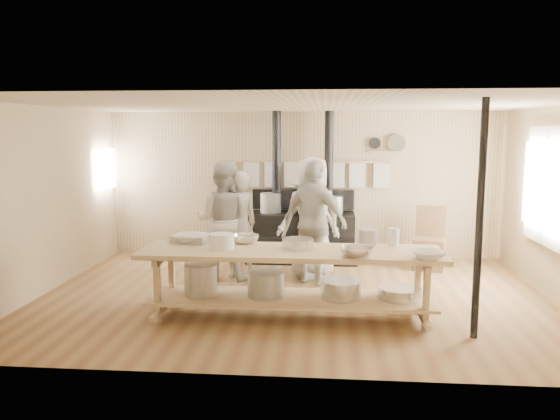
{
  "coord_description": "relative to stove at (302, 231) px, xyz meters",
  "views": [
    {
      "loc": [
        0.41,
        -7.25,
        2.24
      ],
      "look_at": [
        -0.22,
        0.2,
        1.17
      ],
      "focal_mm": 35.0,
      "sensor_mm": 36.0,
      "label": 1
    }
  ],
  "objects": [
    {
      "name": "prep_table",
      "position": [
        -0.0,
        -3.02,
        -0.0
      ],
      "size": [
        3.6,
        0.9,
        0.85
      ],
      "color": "tan",
      "rests_on": "ground"
    },
    {
      "name": "room_shell",
      "position": [
        0.01,
        -2.12,
        1.1
      ],
      "size": [
        7.0,
        7.0,
        7.0
      ],
      "color": "tan",
      "rests_on": "ground"
    },
    {
      "name": "cook_center",
      "position": [
        0.21,
        -1.01,
        0.41
      ],
      "size": [
        1.06,
        0.87,
        1.87
      ],
      "primitive_type": "imported",
      "rotation": [
        0.0,
        0.0,
        3.49
      ],
      "color": "#B8B5A3",
      "rests_on": "ground"
    },
    {
      "name": "roasting_pan",
      "position": [
        -1.28,
        -2.69,
        0.38
      ],
      "size": [
        0.51,
        0.4,
        0.1
      ],
      "primitive_type": "cube",
      "rotation": [
        0.0,
        0.0,
        -0.22
      ],
      "color": "#B2B2B7",
      "rests_on": "prep_table"
    },
    {
      "name": "bowl_steel_a",
      "position": [
        -0.59,
        -2.69,
        0.38
      ],
      "size": [
        0.48,
        0.48,
        0.11
      ],
      "primitive_type": "imported",
      "rotation": [
        0.0,
        0.0,
        0.9
      ],
      "color": "silver",
      "rests_on": "prep_table"
    },
    {
      "name": "left_opening",
      "position": [
        -3.44,
        -0.12,
        1.08
      ],
      "size": [
        0.0,
        0.9,
        0.9
      ],
      "color": "white",
      "rests_on": "ground"
    },
    {
      "name": "window_right",
      "position": [
        3.48,
        -1.52,
        0.98
      ],
      "size": [
        0.09,
        1.5,
        1.65
      ],
      "color": "beige",
      "rests_on": "ground"
    },
    {
      "name": "cook_right",
      "position": [
        0.26,
        -1.45,
        0.41
      ],
      "size": [
        1.15,
        0.99,
        1.85
      ],
      "primitive_type": "imported",
      "rotation": [
        0.0,
        0.0,
        2.54
      ],
      "color": "#B8B5A3",
      "rests_on": "ground"
    },
    {
      "name": "bucket_galv",
      "position": [
        0.94,
        -2.69,
        0.43
      ],
      "size": [
        0.24,
        0.24,
        0.2
      ],
      "primitive_type": "cylinder",
      "rotation": [
        0.0,
        0.0,
        0.11
      ],
      "color": "gray",
      "rests_on": "prep_table"
    },
    {
      "name": "bowl_steel_b",
      "position": [
        0.77,
        -3.35,
        0.39
      ],
      "size": [
        0.47,
        0.47,
        0.12
      ],
      "primitive_type": "imported",
      "rotation": [
        0.0,
        0.0,
        3.45
      ],
      "color": "silver",
      "rests_on": "prep_table"
    },
    {
      "name": "cook_by_window",
      "position": [
        0.12,
        -0.42,
        0.29
      ],
      "size": [
        1.08,
        0.67,
        1.62
      ],
      "primitive_type": "imported",
      "rotation": [
        0.0,
        0.0,
        -0.07
      ],
      "color": "#B8B5A3",
      "rests_on": "ground"
    },
    {
      "name": "cook_left",
      "position": [
        -1.15,
        -1.26,
        0.38
      ],
      "size": [
        0.95,
        0.79,
        1.8
      ],
      "primitive_type": "imported",
      "rotation": [
        0.0,
        0.0,
        3.02
      ],
      "color": "#B8B5A3",
      "rests_on": "ground"
    },
    {
      "name": "cook_far_left",
      "position": [
        -0.92,
        -1.13,
        0.3
      ],
      "size": [
        0.72,
        0.66,
        1.65
      ],
      "primitive_type": "imported",
      "rotation": [
        0.0,
        0.0,
        3.71
      ],
      "color": "#B8B5A3",
      "rests_on": "ground"
    },
    {
      "name": "back_wall_shelf",
      "position": [
        1.47,
        0.32,
        1.48
      ],
      "size": [
        0.63,
        0.14,
        0.32
      ],
      "color": "tan",
      "rests_on": "ground"
    },
    {
      "name": "support_post",
      "position": [
        2.06,
        -3.47,
        0.78
      ],
      "size": [
        0.08,
        0.08,
        2.6
      ],
      "primitive_type": "cylinder",
      "color": "black",
      "rests_on": "ground"
    },
    {
      "name": "towel_rail",
      "position": [
        0.01,
        0.28,
        1.03
      ],
      "size": [
        3.0,
        0.04,
        0.47
      ],
      "color": "tan",
      "rests_on": "ground"
    },
    {
      "name": "mixing_bowl_large",
      "position": [
        0.09,
        -2.93,
        0.39
      ],
      "size": [
        0.38,
        0.38,
        0.12
      ],
      "primitive_type": "cylinder",
      "rotation": [
        0.0,
        0.0,
        0.0
      ],
      "color": "silver",
      "rests_on": "prep_table"
    },
    {
      "name": "chair",
      "position": [
        2.12,
        -0.4,
        -0.22
      ],
      "size": [
        0.58,
        0.58,
        1.03
      ],
      "rotation": [
        0.0,
        0.0,
        -0.24
      ],
      "color": "#513520",
      "rests_on": "ground"
    },
    {
      "name": "ground",
      "position": [
        0.01,
        -2.12,
        -0.52
      ],
      "size": [
        7.0,
        7.0,
        0.0
      ],
      "primitive_type": "plane",
      "color": "brown",
      "rests_on": "ground"
    },
    {
      "name": "pitcher",
      "position": [
        1.25,
        -2.69,
        0.44
      ],
      "size": [
        0.14,
        0.14,
        0.22
      ],
      "primitive_type": "cylinder",
      "rotation": [
        0.0,
        0.0,
        -0.02
      ],
      "color": "white",
      "rests_on": "prep_table"
    },
    {
      "name": "deep_bowl_enamel",
      "position": [
        -0.82,
        -3.05,
        0.42
      ],
      "size": [
        0.39,
        0.39,
        0.19
      ],
      "primitive_type": "cylinder",
      "rotation": [
        0.0,
        0.0,
        -0.37
      ],
      "color": "white",
      "rests_on": "prep_table"
    },
    {
      "name": "bowl_white_b",
      "position": [
        1.56,
        -3.35,
        0.37
      ],
      "size": [
        0.45,
        0.45,
        0.09
      ],
      "primitive_type": "imported",
      "rotation": [
        0.0,
        0.0,
        1.84
      ],
      "color": "white",
      "rests_on": "prep_table"
    },
    {
      "name": "stove",
      "position": [
        0.0,
        0.0,
        0.0
      ],
      "size": [
        1.9,
        0.75,
        2.6
      ],
      "color": "black",
      "rests_on": "ground"
    },
    {
      "name": "bowl_white_a",
      "position": [
        -1.29,
        -2.69,
        0.38
      ],
      "size": [
        0.44,
        0.44,
        0.1
      ],
      "primitive_type": "imported",
      "rotation": [
        0.0,
        0.0,
        0.05
      ],
      "color": "white",
      "rests_on": "prep_table"
    }
  ]
}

